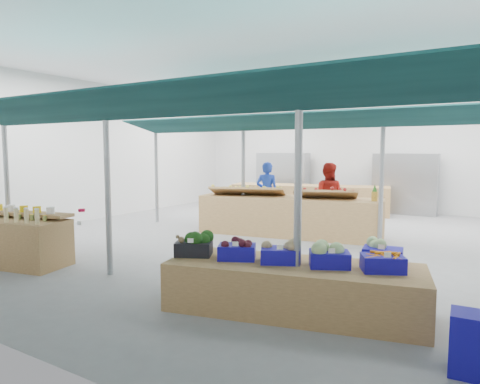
{
  "coord_description": "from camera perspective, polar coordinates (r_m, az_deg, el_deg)",
  "views": [
    {
      "loc": [
        4.68,
        -9.01,
        2.14
      ],
      "look_at": [
        0.18,
        -1.6,
        1.29
      ],
      "focal_mm": 32.0,
      "sensor_mm": 36.0,
      "label": 1
    }
  ],
  "objects": [
    {
      "name": "hall",
      "position": [
        11.46,
        7.22,
        8.1
      ],
      "size": [
        13.0,
        13.0,
        13.0
      ],
      "color": "silver",
      "rests_on": "ground"
    },
    {
      "name": "crate_carrots",
      "position": [
        5.62,
        18.5,
        -8.89
      ],
      "size": [
        0.6,
        0.53,
        0.29
      ],
      "rotation": [
        0.0,
        0.0,
        0.45
      ],
      "color": "#140D94",
      "rests_on": "veg_counter"
    },
    {
      "name": "apple_heap_yellow",
      "position": [
        10.96,
        0.99,
        0.36
      ],
      "size": [
        2.02,
        1.29,
        0.27
      ],
      "rotation": [
        0.0,
        0.0,
        0.34
      ],
      "color": "#997247",
      "rests_on": "fruit_counter"
    },
    {
      "name": "vendor_right",
      "position": [
        11.55,
        11.57,
        -0.64
      ],
      "size": [
        0.98,
        0.82,
        1.81
      ],
      "primitive_type": "imported",
      "rotation": [
        0.0,
        0.0,
        3.31
      ],
      "color": "maroon",
      "rests_on": "floor"
    },
    {
      "name": "sparrow",
      "position": [
        6.08,
        -7.93,
        -6.24
      ],
      "size": [
        0.12,
        0.09,
        0.11
      ],
      "rotation": [
        0.0,
        0.0,
        0.45
      ],
      "color": "brown",
      "rests_on": "crate_broccoli"
    },
    {
      "name": "pole_grid",
      "position": [
        8.26,
        2.87,
        3.33
      ],
      "size": [
        10.0,
        4.6,
        3.0
      ],
      "color": "gray",
      "rests_on": "floor"
    },
    {
      "name": "fruit_counter",
      "position": [
        10.81,
        6.55,
        -3.23
      ],
      "size": [
        4.64,
        1.82,
        0.97
      ],
      "primitive_type": "cube",
      "rotation": [
        0.0,
        0.0,
        0.17
      ],
      "color": "olive",
      "rests_on": "floor"
    },
    {
      "name": "crate_stack",
      "position": [
        4.84,
        29.22,
        -17.43
      ],
      "size": [
        0.52,
        0.38,
        0.6
      ],
      "primitive_type": "cube",
      "rotation": [
        0.0,
        0.0,
        0.06
      ],
      "color": "#140D94",
      "rests_on": "floor"
    },
    {
      "name": "back_shelving_left",
      "position": [
        16.68,
        5.71,
        1.67
      ],
      "size": [
        2.0,
        0.5,
        2.0
      ],
      "primitive_type": "cube",
      "color": "#B23F33",
      "rests_on": "floor"
    },
    {
      "name": "apple_heap_red",
      "position": [
        10.43,
        11.3,
        -0.02
      ],
      "size": [
        1.65,
        1.16,
        0.27
      ],
      "rotation": [
        0.0,
        0.0,
        0.34
      ],
      "color": "#997247",
      "rests_on": "fruit_counter"
    },
    {
      "name": "crate_broccoli",
      "position": [
        6.14,
        -6.19,
        -6.96
      ],
      "size": [
        0.6,
        0.53,
        0.35
      ],
      "rotation": [
        0.0,
        0.0,
        0.45
      ],
      "color": "black",
      "rests_on": "veg_counter"
    },
    {
      "name": "back_shelving_right",
      "position": [
        15.29,
        21.11,
        0.96
      ],
      "size": [
        2.0,
        0.5,
        2.0
      ],
      "primitive_type": "cube",
      "color": "#B23F33",
      "rests_on": "floor"
    },
    {
      "name": "vendor_left",
      "position": [
        12.27,
        3.63,
        -0.17
      ],
      "size": [
        0.72,
        0.54,
        1.81
      ],
      "primitive_type": "imported",
      "rotation": [
        0.0,
        0.0,
        3.31
      ],
      "color": "#1A38AC",
      "rests_on": "floor"
    },
    {
      "name": "pineapple",
      "position": [
        10.29,
        17.51,
        -0.16
      ],
      "size": [
        0.14,
        0.14,
        0.39
      ],
      "rotation": [
        0.0,
        0.0,
        0.34
      ],
      "color": "#8C6019",
      "rests_on": "fruit_counter"
    },
    {
      "name": "pole_ribbon",
      "position": [
        7.91,
        -20.39,
        -2.44
      ],
      "size": [
        0.12,
        0.12,
        0.28
      ],
      "color": "red",
      "rests_on": "pole_grid"
    },
    {
      "name": "crate_cabbage",
      "position": [
        5.64,
        11.85,
        -8.17
      ],
      "size": [
        0.6,
        0.53,
        0.35
      ],
      "rotation": [
        0.0,
        0.0,
        0.45
      ],
      "color": "#140D94",
      "rests_on": "veg_counter"
    },
    {
      "name": "crate_extra",
      "position": [
        6.02,
        18.49,
        -7.58
      ],
      "size": [
        0.54,
        0.44,
        0.32
      ],
      "rotation": [
        0.0,
        0.0,
        0.14
      ],
      "color": "#140D94",
      "rests_on": "veg_counter"
    },
    {
      "name": "veg_counter",
      "position": [
        5.84,
        7.12,
        -12.54
      ],
      "size": [
        3.5,
        1.83,
        0.65
      ],
      "primitive_type": "cube",
      "rotation": [
        0.0,
        0.0,
        0.23
      ],
      "color": "olive",
      "rests_on": "floor"
    },
    {
      "name": "floor",
      "position": [
        10.38,
        3.78,
        -6.3
      ],
      "size": [
        13.0,
        13.0,
        0.0
      ],
      "primitive_type": "plane",
      "color": "slate",
      "rests_on": "ground"
    },
    {
      "name": "crate_celeriac",
      "position": [
        5.75,
        5.35,
        -7.96
      ],
      "size": [
        0.6,
        0.53,
        0.31
      ],
      "rotation": [
        0.0,
        0.0,
        0.45
      ],
      "color": "#140D94",
      "rests_on": "veg_counter"
    },
    {
      "name": "crate_beets",
      "position": [
        5.91,
        -0.4,
        -7.67
      ],
      "size": [
        0.6,
        0.53,
        0.29
      ],
      "rotation": [
        0.0,
        0.0,
        0.45
      ],
      "color": "#140D94",
      "rests_on": "veg_counter"
    },
    {
      "name": "bottle_shelf",
      "position": [
        9.04,
        -27.46,
        -5.71
      ],
      "size": [
        2.07,
        1.48,
        1.14
      ],
      "rotation": [
        0.0,
        0.0,
        0.2
      ],
      "color": "olive",
      "rests_on": "floor"
    },
    {
      "name": "awnings",
      "position": [
        8.28,
        2.9,
        10.04
      ],
      "size": [
        9.5,
        7.08,
        0.3
      ],
      "color": "#0A272B",
      "rests_on": "pole_grid"
    },
    {
      "name": "far_counter",
      "position": [
        14.83,
        9.16,
        -0.91
      ],
      "size": [
        5.37,
        2.19,
        0.95
      ],
      "primitive_type": "cube",
      "rotation": [
        0.0,
        0.0,
        0.22
      ],
      "color": "olive",
      "rests_on": "floor"
    }
  ]
}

